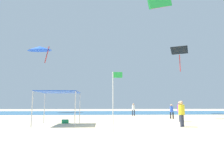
{
  "coord_description": "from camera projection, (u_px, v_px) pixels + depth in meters",
  "views": [
    {
      "loc": [
        -0.3,
        -14.97,
        1.62
      ],
      "look_at": [
        1.26,
        15.53,
        6.15
      ],
      "focal_mm": 32.33,
      "sensor_mm": 36.0,
      "label": 1
    }
  ],
  "objects": [
    {
      "name": "ground",
      "position": [
        106.0,
        128.0,
        14.56
      ],
      "size": [
        110.0,
        110.0,
        0.1
      ],
      "primitive_type": "cube",
      "color": "beige"
    },
    {
      "name": "ocean_strip",
      "position": [
        103.0,
        112.0,
        40.03
      ],
      "size": [
        110.0,
        18.1,
        0.03
      ],
      "primitive_type": "cube",
      "color": "#28608C",
      "rests_on": "ground"
    },
    {
      "name": "canopy_tent",
      "position": [
        59.0,
        93.0,
        16.25
      ],
      "size": [
        3.14,
        3.22,
        2.64
      ],
      "color": "#B2B2B7",
      "rests_on": "ground"
    },
    {
      "name": "person_near_tent",
      "position": [
        180.0,
        110.0,
        19.07
      ],
      "size": [
        0.45,
        0.45,
        1.89
      ],
      "rotation": [
        0.0,
        0.0,
        4.15
      ],
      "color": "#33384C",
      "rests_on": "ground"
    },
    {
      "name": "person_leftmost",
      "position": [
        182.0,
        111.0,
        14.78
      ],
      "size": [
        0.45,
        0.45,
        1.88
      ],
      "rotation": [
        0.0,
        0.0,
        3.99
      ],
      "color": "#33384C",
      "rests_on": "ground"
    },
    {
      "name": "person_central",
      "position": [
        133.0,
        108.0,
        29.03
      ],
      "size": [
        0.46,
        0.42,
        1.75
      ],
      "rotation": [
        0.0,
        0.0,
        3.39
      ],
      "color": "#33384C",
      "rests_on": "ground"
    },
    {
      "name": "person_rightmost",
      "position": [
        172.0,
        110.0,
        22.94
      ],
      "size": [
        0.44,
        0.39,
        1.64
      ],
      "rotation": [
        0.0,
        0.0,
        3.18
      ],
      "color": "black",
      "rests_on": "ground"
    },
    {
      "name": "banner_flag",
      "position": [
        114.0,
        95.0,
        12.1
      ],
      "size": [
        0.61,
        0.06,
        3.57
      ],
      "color": "silver",
      "rests_on": "ground"
    },
    {
      "name": "cooler_box",
      "position": [
        65.0,
        121.0,
        17.36
      ],
      "size": [
        0.57,
        0.37,
        0.35
      ],
      "color": "#1E8C4C",
      "rests_on": "ground"
    },
    {
      "name": "kite_parafoil_green",
      "position": [
        160.0,
        3.0,
        34.61
      ],
      "size": [
        4.93,
        2.63,
        3.24
      ],
      "rotation": [
        0.0,
        0.0,
        3.55
      ],
      "color": "green"
    },
    {
      "name": "kite_delta_blue",
      "position": [
        40.0,
        48.0,
        42.19
      ],
      "size": [
        6.53,
        6.56,
        4.15
      ],
      "rotation": [
        0.0,
        0.0,
        2.67
      ],
      "color": "blue"
    },
    {
      "name": "kite_diamond_black",
      "position": [
        179.0,
        51.0,
        36.47
      ],
      "size": [
        3.81,
        3.77,
        4.28
      ],
      "rotation": [
        0.0,
        0.0,
        2.71
      ],
      "color": "black"
    }
  ]
}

